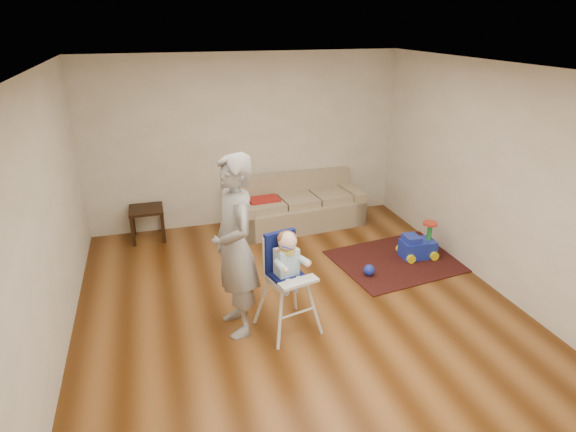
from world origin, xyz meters
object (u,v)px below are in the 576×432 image
object	(u,v)px
ride_on_toy	(419,240)
adult	(235,247)
sofa	(297,202)
high_chair	(287,283)
side_table	(148,223)
toy_ball	(369,270)

from	to	relation	value
ride_on_toy	adult	xyz separation A→B (m)	(-2.75, -0.94, 0.71)
sofa	high_chair	size ratio (longest dim) A/B	1.84
adult	ride_on_toy	bearing A→B (deg)	101.62
side_table	high_chair	bearing A→B (deg)	-63.66
sofa	toy_ball	bearing A→B (deg)	-82.66
sofa	ride_on_toy	xyz separation A→B (m)	(1.30, -1.57, -0.13)
toy_ball	adult	bearing A→B (deg)	-161.22
side_table	ride_on_toy	size ratio (longest dim) A/B	0.97
toy_ball	adult	distance (m)	2.16
sofa	toy_ball	xyz separation A→B (m)	(0.41, -1.87, -0.31)
ride_on_toy	high_chair	bearing A→B (deg)	-151.72
sofa	high_chair	world-z (taller)	high_chair
side_table	ride_on_toy	bearing A→B (deg)	-25.41
ride_on_toy	high_chair	size ratio (longest dim) A/B	0.44
adult	toy_ball	bearing A→B (deg)	101.56
toy_ball	adult	xyz separation A→B (m)	(-1.86, -0.63, 0.89)
ride_on_toy	side_table	bearing A→B (deg)	156.65
toy_ball	adult	world-z (taller)	adult
high_chair	adult	xyz separation A→B (m)	(-0.51, 0.16, 0.42)
adult	sofa	bearing A→B (deg)	142.59
sofa	ride_on_toy	distance (m)	2.04
sofa	adult	size ratio (longest dim) A/B	1.09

